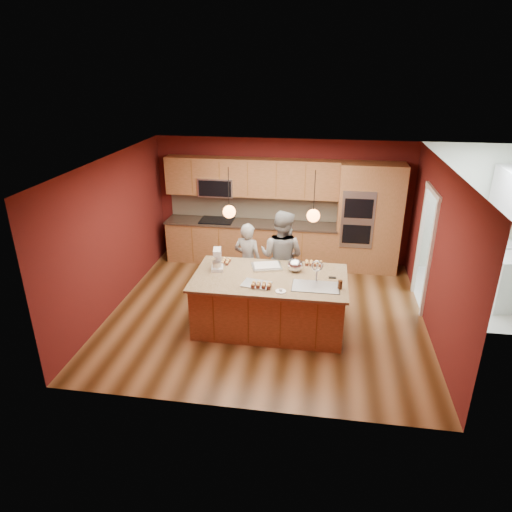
% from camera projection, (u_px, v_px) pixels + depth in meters
% --- Properties ---
extents(floor, '(5.50, 5.50, 0.00)m').
position_uv_depth(floor, '(267.00, 312.00, 8.20)').
color(floor, '#40240E').
rests_on(floor, ground).
extents(ceiling, '(5.50, 5.50, 0.00)m').
position_uv_depth(ceiling, '(268.00, 163.00, 7.14)').
color(ceiling, silver).
rests_on(ceiling, ground).
extents(wall_back, '(5.50, 0.00, 5.50)m').
position_uv_depth(wall_back, '(282.00, 201.00, 9.95)').
color(wall_back, '#541513').
rests_on(wall_back, ground).
extents(wall_front, '(5.50, 0.00, 5.50)m').
position_uv_depth(wall_front, '(240.00, 319.00, 5.40)').
color(wall_front, '#541513').
rests_on(wall_front, ground).
extents(wall_left, '(0.00, 5.00, 5.00)m').
position_uv_depth(wall_left, '(113.00, 234.00, 8.06)').
color(wall_left, '#541513').
rests_on(wall_left, ground).
extents(wall_right, '(0.00, 5.00, 5.00)m').
position_uv_depth(wall_right, '(438.00, 252.00, 7.29)').
color(wall_right, '#541513').
rests_on(wall_right, ground).
extents(cabinet_run, '(3.74, 0.64, 2.30)m').
position_uv_depth(cabinet_run, '(250.00, 219.00, 9.95)').
color(cabinet_run, brown).
rests_on(cabinet_run, floor).
extents(oven_column, '(1.30, 0.62, 2.30)m').
position_uv_depth(oven_column, '(369.00, 218.00, 9.49)').
color(oven_column, brown).
rests_on(oven_column, floor).
extents(doorway_trim, '(0.08, 1.11, 2.20)m').
position_uv_depth(doorway_trim, '(424.00, 251.00, 8.13)').
color(doorway_trim, silver).
rests_on(doorway_trim, wall_right).
extents(pendant_left, '(0.20, 0.20, 0.80)m').
position_uv_depth(pendant_left, '(229.00, 211.00, 7.11)').
color(pendant_left, black).
rests_on(pendant_left, ceiling).
extents(pendant_right, '(0.20, 0.20, 0.80)m').
position_uv_depth(pendant_right, '(313.00, 215.00, 6.92)').
color(pendant_right, black).
rests_on(pendant_right, ceiling).
extents(island, '(2.51, 1.40, 1.30)m').
position_uv_depth(island, '(270.00, 301.00, 7.61)').
color(island, brown).
rests_on(island, floor).
extents(person_left, '(0.62, 0.49, 1.49)m').
position_uv_depth(person_left, '(248.00, 261.00, 8.45)').
color(person_left, black).
rests_on(person_left, floor).
extents(person_right, '(1.02, 0.89, 1.76)m').
position_uv_depth(person_right, '(281.00, 257.00, 8.31)').
color(person_right, slate).
rests_on(person_right, floor).
extents(stand_mixer, '(0.23, 0.29, 0.36)m').
position_uv_depth(stand_mixer, '(217.00, 261.00, 7.65)').
color(stand_mixer, silver).
rests_on(stand_mixer, island).
extents(sheet_cake, '(0.58, 0.49, 0.05)m').
position_uv_depth(sheet_cake, '(267.00, 266.00, 7.77)').
color(sheet_cake, silver).
rests_on(sheet_cake, island).
extents(cooling_rack, '(0.49, 0.39, 0.02)m').
position_uv_depth(cooling_rack, '(256.00, 284.00, 7.17)').
color(cooling_rack, '#B2B6BA').
rests_on(cooling_rack, island).
extents(mixing_bowl, '(0.26, 0.26, 0.22)m').
position_uv_depth(mixing_bowl, '(295.00, 265.00, 7.60)').
color(mixing_bowl, silver).
rests_on(mixing_bowl, island).
extents(plate, '(0.16, 0.16, 0.01)m').
position_uv_depth(plate, '(281.00, 291.00, 6.95)').
color(plate, white).
rests_on(plate, island).
extents(tumbler, '(0.07, 0.07, 0.14)m').
position_uv_depth(tumbler, '(340.00, 285.00, 7.02)').
color(tumbler, '#361C0D').
rests_on(tumbler, island).
extents(phone, '(0.12, 0.07, 0.01)m').
position_uv_depth(phone, '(332.00, 278.00, 7.39)').
color(phone, black).
rests_on(phone, island).
extents(cupcakes_left, '(0.23, 0.23, 0.07)m').
position_uv_depth(cupcakes_left, '(224.00, 261.00, 7.93)').
color(cupcakes_left, '#DCA757').
rests_on(cupcakes_left, island).
extents(cupcakes_rack, '(0.33, 0.16, 0.07)m').
position_uv_depth(cupcakes_rack, '(261.00, 285.00, 7.05)').
color(cupcakes_rack, '#DCA757').
rests_on(cupcakes_rack, island).
extents(cupcakes_right, '(0.32, 0.16, 0.07)m').
position_uv_depth(cupcakes_right, '(314.00, 263.00, 7.85)').
color(cupcakes_right, '#DCA757').
rests_on(cupcakes_right, island).
extents(washer, '(0.74, 0.76, 0.99)m').
position_uv_depth(washer, '(505.00, 282.00, 8.23)').
color(washer, silver).
rests_on(washer, floor).
extents(dryer, '(0.78, 0.79, 1.03)m').
position_uv_depth(dryer, '(491.00, 266.00, 8.80)').
color(dryer, silver).
rests_on(dryer, floor).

